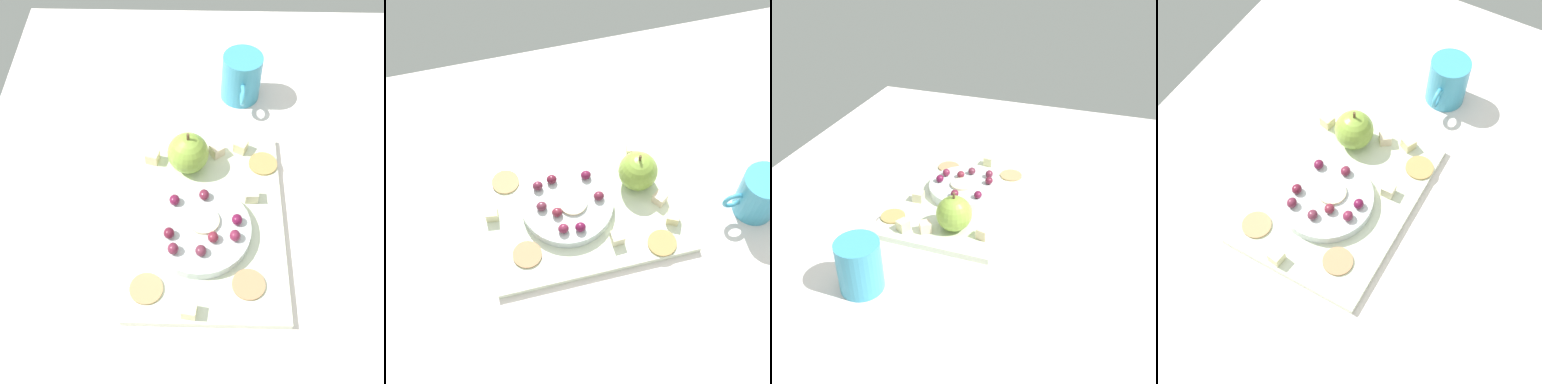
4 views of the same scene
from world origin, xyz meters
The scene contains 23 objects.
table centered at (0.00, 0.00, 2.24)cm, with size 121.07×91.32×4.49cm, color silver.
platter centered at (1.85, 3.59, 5.16)cm, with size 35.97×25.19×1.34cm, color silver.
serving_dish centered at (-0.91, 4.81, 6.83)cm, with size 16.65×16.65×2.00cm, color silver.
apple_whole centered at (12.82, 6.93, 9.42)cm, with size 7.18×7.18×7.18cm, color #87AB3D.
apple_stem centered at (12.82, 6.93, 13.62)cm, with size 0.50×0.50×1.20cm, color brown.
cheese_cube_0 centered at (-14.48, 6.09, 6.90)cm, with size 2.14×2.14×2.14cm, color beige.
cheese_cube_1 centered at (16.66, -2.48, 6.90)cm, with size 2.14×2.14×2.14cm, color beige.
cheese_cube_2 centered at (5.97, -3.89, 6.90)cm, with size 2.14×2.14×2.14cm, color beige.
cheese_cube_3 centered at (13.84, 13.30, 6.90)cm, with size 2.14×2.14×2.14cm, color beige.
cheese_cube_4 centered at (15.66, 1.87, 6.90)cm, with size 2.14×2.14×2.14cm, color beige.
cracker_0 centered at (-10.90, 12.63, 6.03)cm, with size 5.09×5.09×0.40cm, color tan.
cracker_1 centered at (-9.89, -2.81, 6.03)cm, with size 5.09×5.09×0.40cm, color tan.
cracker_2 centered at (13.42, -6.41, 6.03)cm, with size 5.09×5.09×0.40cm, color tan.
grape_0 centered at (-2.92, -0.76, 8.67)cm, with size 1.89×1.70×1.67cm, color maroon.
grape_1 centered at (-3.24, 2.65, 8.62)cm, with size 1.89×1.70×1.58cm, color maroon.
grape_2 centered at (4.71, 4.09, 8.61)cm, with size 1.89×1.70×1.56cm, color maroon.
grape_3 centered at (3.58, 8.92, 8.60)cm, with size 1.89×1.70×1.55cm, color maroon.
grape_4 centered at (-5.43, 8.75, 8.70)cm, with size 1.89×1.70×1.73cm, color maroon.
grape_5 centered at (-2.68, 9.52, 8.64)cm, with size 1.89×1.70×1.62cm, color maroon.
grape_6 centered at (-5.63, 4.52, 8.61)cm, with size 1.89×1.70×1.55cm, color #64283A.
grape_7 centered at (0.17, -1.17, 8.65)cm, with size 1.89×1.70×1.63cm, color maroon.
apple_slice_0 centered at (0.33, 4.08, 8.13)cm, with size 4.99×4.99×0.60cm, color beige.
cup centered at (32.17, -2.96, 9.32)cm, with size 10.90×7.70×9.66cm.
Camera 1 is at (-40.26, 5.10, 74.02)cm, focal length 45.23 mm.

